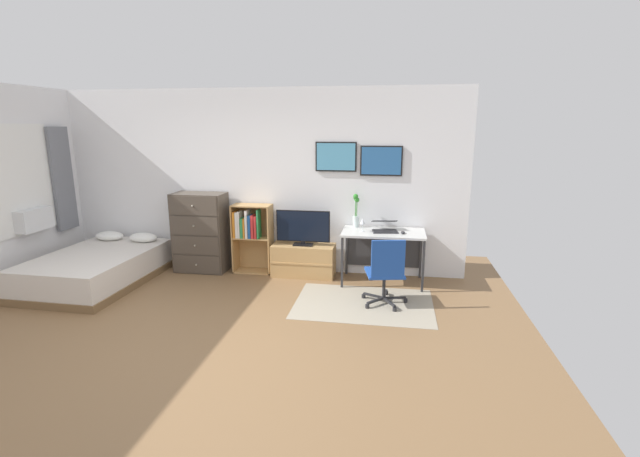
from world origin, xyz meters
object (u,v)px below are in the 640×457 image
at_px(dresser, 201,232).
at_px(bookshelf, 250,232).
at_px(tv_stand, 304,260).
at_px(office_chair, 386,270).
at_px(computer_mouse, 403,233).
at_px(bamboo_vase, 356,211).
at_px(bed, 98,267).
at_px(wine_glass, 362,222).
at_px(television, 303,228).
at_px(desk, 383,239).
at_px(laptop, 385,227).

bearing_deg(dresser, bookshelf, 4.60).
distance_m(tv_stand, office_chair, 1.56).
xyz_separation_m(computer_mouse, bamboo_vase, (-0.67, 0.30, 0.22)).
relative_size(bed, computer_mouse, 19.03).
distance_m(computer_mouse, wine_glass, 0.57).
bearing_deg(tv_stand, bookshelf, 176.84).
bearing_deg(television, tv_stand, 90.00).
height_order(television, bamboo_vase, bamboo_vase).
distance_m(desk, bamboo_vase, 0.56).
height_order(bed, wine_glass, wine_glass).
distance_m(laptop, computer_mouse, 0.29).
distance_m(television, desk, 1.16).
bearing_deg(laptop, desk, 103.56).
xyz_separation_m(desk, office_chair, (0.06, -0.92, -0.15)).
bearing_deg(desk, office_chair, -86.35).
distance_m(desk, laptop, 0.19).
height_order(bed, television, television).
relative_size(bed, wine_glass, 11.00).
height_order(bed, desk, desk).
bearing_deg(desk, bed, -169.42).
distance_m(dresser, wine_glass, 2.46).
relative_size(computer_mouse, wine_glass, 0.58).
bearing_deg(laptop, wine_glass, -171.72).
bearing_deg(bookshelf, television, -4.70).
bearing_deg(television, dresser, 179.74).
relative_size(office_chair, laptop, 2.07).
relative_size(bamboo_vase, wine_glass, 2.69).
bearing_deg(bookshelf, desk, -2.49).
height_order(bookshelf, laptop, bookshelf).
height_order(bookshelf, wine_glass, bookshelf).
bearing_deg(dresser, bed, -147.82).
height_order(dresser, office_chair, dresser).
bearing_deg(tv_stand, computer_mouse, -8.14).
bearing_deg(office_chair, bed, 165.60).
distance_m(dresser, television, 1.58).
bearing_deg(bed, dresser, 33.01).
bearing_deg(dresser, office_chair, -18.69).
bearing_deg(bookshelf, bed, -157.28).
bearing_deg(bed, desk, 11.41).
xyz_separation_m(bed, desk, (3.94, 0.74, 0.39)).
xyz_separation_m(tv_stand, computer_mouse, (1.42, -0.20, 0.52)).
height_order(office_chair, bamboo_vase, bamboo_vase).
bearing_deg(television, computer_mouse, -7.25).
relative_size(tv_stand, wine_glass, 5.07).
distance_m(dresser, bamboo_vase, 2.36).
distance_m(bed, computer_mouse, 4.28).
distance_m(bed, television, 2.93).
distance_m(bookshelf, computer_mouse, 2.26).
relative_size(bookshelf, bamboo_vase, 2.12).
bearing_deg(bookshelf, office_chair, -26.25).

